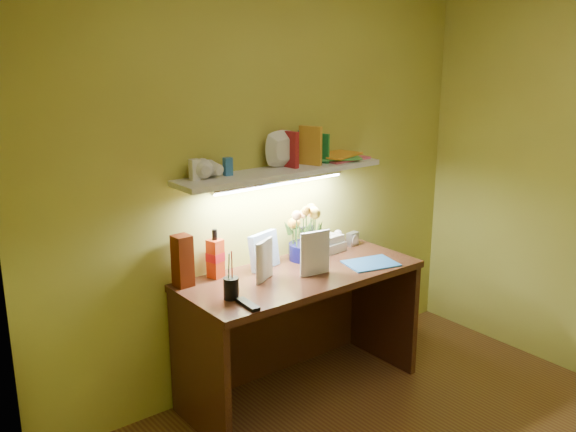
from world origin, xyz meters
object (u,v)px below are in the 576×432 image
object	(u,v)px
desk	(301,333)
flower_bouquet	(305,232)
telephone	(327,242)
whisky_bottle	(215,253)
desk_clock	(352,239)

from	to	relation	value
desk	flower_bouquet	size ratio (longest dim) A/B	4.13
telephone	flower_bouquet	bearing A→B (deg)	-176.26
flower_bouquet	whisky_bottle	xyz separation A→B (m)	(-0.58, 0.07, -0.03)
flower_bouquet	whisky_bottle	bearing A→B (deg)	173.17
desk	telephone	world-z (taller)	telephone
telephone	desk	bearing A→B (deg)	-156.16
flower_bouquet	desk_clock	xyz separation A→B (m)	(0.41, 0.02, -0.13)
telephone	whisky_bottle	size ratio (longest dim) A/B	0.72
desk	whisky_bottle	size ratio (longest dim) A/B	5.08
flower_bouquet	telephone	world-z (taller)	flower_bouquet
flower_bouquet	telephone	distance (m)	0.23
desk	telephone	size ratio (longest dim) A/B	7.09
flower_bouquet	telephone	bearing A→B (deg)	7.61
desk	desk_clock	xyz separation A→B (m)	(0.57, 0.18, 0.42)
flower_bouquet	desk_clock	distance (m)	0.43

